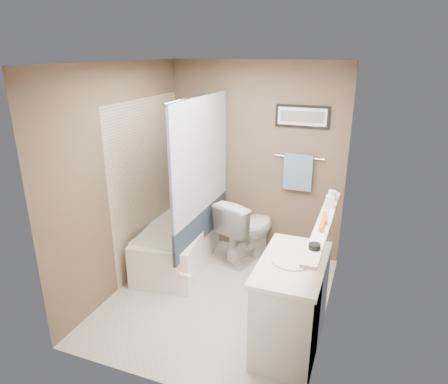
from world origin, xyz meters
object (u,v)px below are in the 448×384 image
at_px(hair_brush_front, 322,225).
at_px(soap_bottle, 330,199).
at_px(vanity, 291,306).
at_px(bathtub, 180,242).
at_px(toilet, 247,229).
at_px(candle_bowl_near, 315,246).
at_px(glass_jar, 332,196).
at_px(hair_brush_back, 325,218).

xyz_separation_m(hair_brush_front, soap_bottle, (0.00, 0.48, 0.06)).
height_order(vanity, soap_bottle, soap_bottle).
distance_m(bathtub, toilet, 0.85).
bearing_deg(toilet, candle_bowl_near, 142.48).
bearing_deg(soap_bottle, glass_jar, 90.00).
bearing_deg(glass_jar, soap_bottle, -90.00).
bearing_deg(candle_bowl_near, bathtub, 144.77).
xyz_separation_m(bathtub, candle_bowl_near, (1.79, -1.26, 0.89)).
bearing_deg(vanity, glass_jar, 78.46).
distance_m(candle_bowl_near, soap_bottle, 0.89).
bearing_deg(glass_jar, bathtub, 173.95).
bearing_deg(hair_brush_front, toilet, 130.42).
height_order(candle_bowl_near, soap_bottle, soap_bottle).
height_order(vanity, hair_brush_back, hair_brush_back).
relative_size(hair_brush_front, soap_bottle, 1.36).
distance_m(candle_bowl_near, hair_brush_back, 0.57).
bearing_deg(bathtub, hair_brush_back, -29.05).
xyz_separation_m(bathtub, toilet, (0.77, 0.34, 0.16)).
bearing_deg(hair_brush_back, vanity, -119.69).
bearing_deg(toilet, vanity, 141.57).
distance_m(vanity, hair_brush_back, 0.83).
relative_size(bathtub, candle_bowl_near, 16.67).
xyz_separation_m(glass_jar, soap_bottle, (0.00, -0.18, 0.03)).
bearing_deg(hair_brush_back, toilet, 134.56).
distance_m(candle_bowl_near, glass_jar, 1.07).
xyz_separation_m(hair_brush_front, glass_jar, (0.00, 0.66, 0.03)).
distance_m(vanity, candle_bowl_near, 0.80).
bearing_deg(hair_brush_front, vanity, -138.67).
bearing_deg(candle_bowl_near, hair_brush_back, 90.00).
distance_m(toilet, hair_brush_back, 1.62).
height_order(bathtub, hair_brush_front, hair_brush_front).
distance_m(hair_brush_back, soap_bottle, 0.33).
bearing_deg(toilet, hair_brush_back, 154.60).
distance_m(vanity, hair_brush_front, 0.78).
distance_m(bathtub, candle_bowl_near, 2.36).
relative_size(hair_brush_front, glass_jar, 2.20).
height_order(hair_brush_front, soap_bottle, soap_bottle).
xyz_separation_m(bathtub, soap_bottle, (1.79, -0.37, 0.95)).
xyz_separation_m(bathtub, hair_brush_back, (1.79, -0.69, 0.89)).
xyz_separation_m(hair_brush_back, glass_jar, (0.00, 0.50, 0.03)).
distance_m(bathtub, hair_brush_front, 2.17).
height_order(glass_jar, soap_bottle, soap_bottle).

